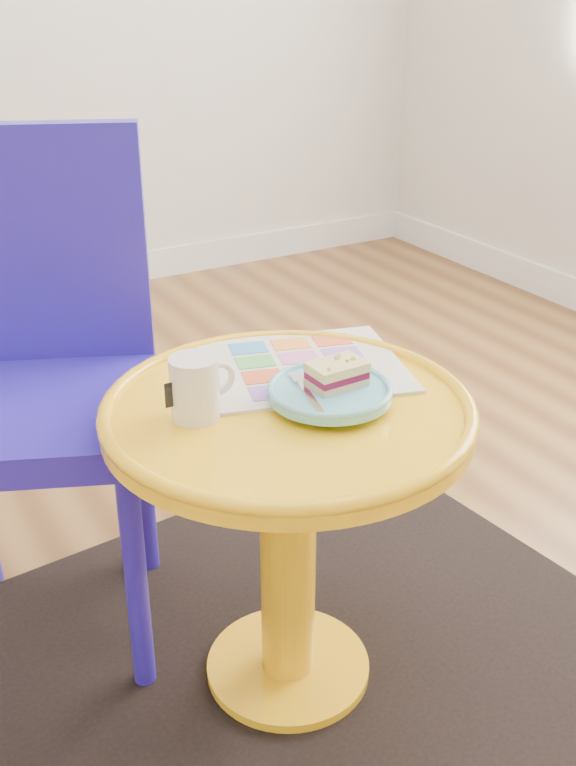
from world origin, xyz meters
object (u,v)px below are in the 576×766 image
mug (196,386)px  plate (330,393)px  side_table (288,490)px  newspaper (303,366)px  chair (34,364)px

mug → plate: bearing=-22.1°
side_table → mug: (-0.14, 0.04, 0.21)m
newspaper → chair: bearing=159.9°
newspaper → plate: 0.14m
side_table → mug: bearing=163.6°
newspaper → plate: bearing=-87.4°
side_table → chair: chair is taller
chair → plate: bearing=-26.7°
chair → mug: size_ratio=8.71×
newspaper → mug: size_ratio=3.10×
chair → newspaper: 0.48m
chair → newspaper: bearing=-13.1°
chair → plate: 0.55m
side_table → plate: bearing=-23.5°
plate → mug: bearing=161.3°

